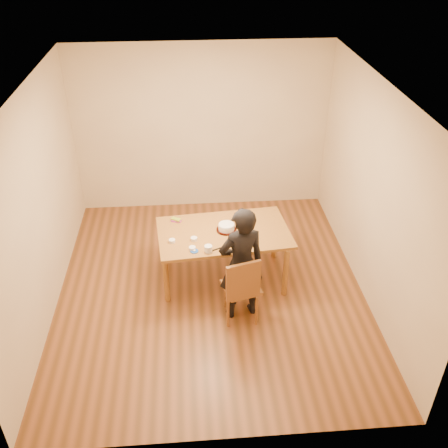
{
  "coord_description": "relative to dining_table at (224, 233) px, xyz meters",
  "views": [
    {
      "loc": [
        -0.23,
        -5.16,
        4.35
      ],
      "look_at": [
        0.19,
        0.17,
        0.9
      ],
      "focal_mm": 40.0,
      "sensor_mm": 36.0,
      "label": 1
    }
  ],
  "objects": [
    {
      "name": "ramekin_multi",
      "position": [
        -0.67,
        -0.19,
        0.04
      ],
      "size": [
        0.08,
        0.08,
        0.04
      ],
      "primitive_type": "cylinder",
      "color": "white",
      "rests_on": "dining_table"
    },
    {
      "name": "dining_table",
      "position": [
        0.0,
        0.0,
        0.0
      ],
      "size": [
        1.79,
        1.16,
        0.04
      ],
      "primitive_type": "cube",
      "rotation": [
        0.0,
        0.0,
        0.09
      ],
      "color": "brown",
      "rests_on": "floor"
    },
    {
      "name": "candy_box_pink",
      "position": [
        -0.61,
        0.3,
        0.03
      ],
      "size": [
        0.14,
        0.1,
        0.02
      ],
      "primitive_type": "cube",
      "rotation": [
        0.0,
        0.0,
        -0.28
      ],
      "color": "#D832A6",
      "rests_on": "dining_table"
    },
    {
      "name": "dining_chair",
      "position": [
        0.15,
        -0.78,
        -0.28
      ],
      "size": [
        0.5,
        0.5,
        0.04
      ],
      "primitive_type": "cube",
      "rotation": [
        0.0,
        0.0,
        0.27
      ],
      "color": "brown",
      "rests_on": "floor"
    },
    {
      "name": "cake",
      "position": [
        0.04,
        0.02,
        0.07
      ],
      "size": [
        0.21,
        0.21,
        0.07
      ],
      "primitive_type": "cylinder",
      "color": "white",
      "rests_on": "cake_plate"
    },
    {
      "name": "room_shell",
      "position": [
        -0.19,
        0.12,
        0.62
      ],
      "size": [
        4.0,
        4.5,
        2.7
      ],
      "color": "brown",
      "rests_on": "ground"
    },
    {
      "name": "ramekin_yellow",
      "position": [
        -0.39,
        -0.17,
        0.04
      ],
      "size": [
        0.08,
        0.08,
        0.04
      ],
      "primitive_type": "cylinder",
      "color": "white",
      "rests_on": "dining_table"
    },
    {
      "name": "candy_box_green",
      "position": [
        -0.62,
        0.3,
        0.05
      ],
      "size": [
        0.14,
        0.12,
        0.02
      ],
      "primitive_type": "cube",
      "rotation": [
        0.0,
        0.0,
        -0.54
      ],
      "color": "green",
      "rests_on": "candy_box_pink"
    },
    {
      "name": "frosting_dome",
      "position": [
        0.04,
        0.02,
        0.12
      ],
      "size": [
        0.21,
        0.21,
        0.03
      ],
      "primitive_type": "ellipsoid",
      "color": "white",
      "rests_on": "cake"
    },
    {
      "name": "frosting_tub",
      "position": [
        -0.22,
        -0.43,
        0.06
      ],
      "size": [
        0.1,
        0.1,
        0.09
      ],
      "primitive_type": "cylinder",
      "color": "white",
      "rests_on": "dining_table"
    },
    {
      "name": "frosting_lid",
      "position": [
        -0.39,
        -0.41,
        0.03
      ],
      "size": [
        0.1,
        0.1,
        0.01
      ],
      "primitive_type": "cylinder",
      "color": "#1A4AAD",
      "rests_on": "dining_table"
    },
    {
      "name": "person",
      "position": [
        0.15,
        -0.73,
        0.03
      ],
      "size": [
        0.63,
        0.49,
        1.53
      ],
      "primitive_type": "imported",
      "rotation": [
        0.0,
        0.0,
        3.38
      ],
      "color": "black",
      "rests_on": "floor"
    },
    {
      "name": "cake_plate",
      "position": [
        0.04,
        0.02,
        0.03
      ],
      "size": [
        0.26,
        0.26,
        0.02
      ],
      "primitive_type": "cylinder",
      "color": "red",
      "rests_on": "dining_table"
    },
    {
      "name": "ramekin_green",
      "position": [
        -0.42,
        -0.37,
        0.04
      ],
      "size": [
        0.08,
        0.08,
        0.04
      ],
      "primitive_type": "cylinder",
      "color": "white",
      "rests_on": "dining_table"
    },
    {
      "name": "spatula",
      "position": [
        -0.14,
        -0.4,
        0.03
      ],
      "size": [
        0.16,
        0.09,
        0.01
      ],
      "primitive_type": "cube",
      "rotation": [
        0.0,
        0.0,
        0.46
      ],
      "color": "black",
      "rests_on": "dining_table"
    },
    {
      "name": "frosting_dollop",
      "position": [
        -0.39,
        -0.41,
        0.04
      ],
      "size": [
        0.04,
        0.04,
        0.02
      ],
      "primitive_type": "ellipsoid",
      "color": "white",
      "rests_on": "frosting_lid"
    }
  ]
}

